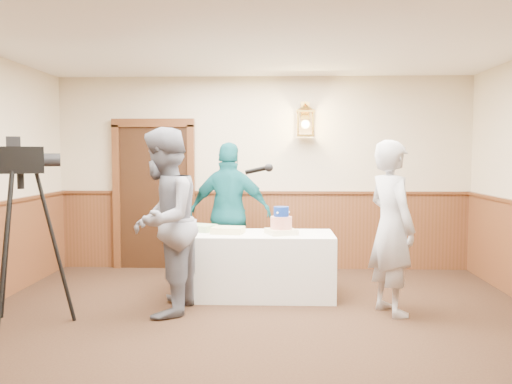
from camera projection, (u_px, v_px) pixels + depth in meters
ground at (253, 356)px, 4.51m from camera, size 7.00×7.00×0.00m
room_shell at (249, 172)px, 4.86m from camera, size 6.02×7.02×2.81m
display_table at (257, 265)px, 6.38m from camera, size 1.80×0.80×0.75m
tiered_cake at (281, 223)px, 6.27m from camera, size 0.40×0.40×0.32m
sheet_cake_yellow at (228, 230)px, 6.35m from camera, size 0.40×0.33×0.07m
sheet_cake_green at (200, 228)px, 6.54m from camera, size 0.41×0.38×0.08m
interviewer at (163, 222)px, 5.63m from camera, size 1.56×1.01×1.95m
baker at (391, 227)px, 5.66m from camera, size 0.65×0.78×1.82m
assistant_p at (230, 213)px, 7.00m from camera, size 1.12×0.59×1.83m
tv_camera_rig at (23, 247)px, 5.23m from camera, size 0.68×0.64×1.75m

